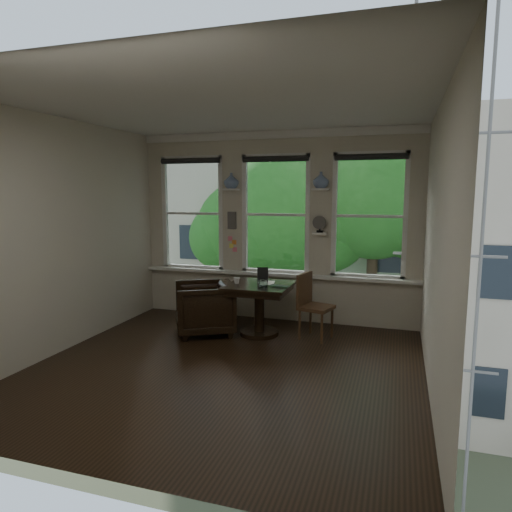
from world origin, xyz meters
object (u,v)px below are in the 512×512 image
(side_chair_right, at_px, (316,307))
(mug, at_px, (237,280))
(laptop, at_px, (278,287))
(armchair_left, at_px, (204,308))
(table, at_px, (259,310))

(side_chair_right, bearing_deg, mug, 112.58)
(side_chair_right, xyz_separation_m, laptop, (-0.50, -0.23, 0.30))
(armchair_left, bearing_deg, laptop, 62.42)
(table, height_order, side_chair_right, side_chair_right)
(laptop, relative_size, mug, 2.99)
(laptop, bearing_deg, mug, -173.48)
(table, height_order, armchair_left, armchair_left)
(table, xyz_separation_m, armchair_left, (-0.79, -0.18, 0.01))
(table, xyz_separation_m, laptop, (0.32, -0.15, 0.39))
(armchair_left, distance_m, side_chair_right, 1.62)
(side_chair_right, distance_m, mug, 1.19)
(table, distance_m, side_chair_right, 0.82)
(mug, bearing_deg, laptop, -8.13)
(armchair_left, height_order, side_chair_right, side_chair_right)
(armchair_left, xyz_separation_m, mug, (0.46, 0.11, 0.41))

